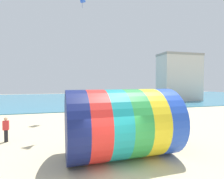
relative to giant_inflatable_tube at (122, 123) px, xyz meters
name	(u,v)px	position (x,y,z in m)	size (l,w,h in m)	color
sea	(75,99)	(-0.89, 35.05, -1.76)	(120.00, 40.00, 0.10)	teal
giant_inflatable_tube	(122,123)	(0.00, 0.00, 0.00)	(5.93, 3.86, 3.61)	navy
kite_handler	(179,129)	(4.32, 1.18, -0.94)	(0.27, 0.39, 1.70)	#383D56
bystander_near_water	(6,129)	(-6.79, 4.13, -0.95)	(0.38, 0.25, 1.67)	black
promenade_building	(179,77)	(21.03, 24.69, 3.33)	(9.07, 4.58, 10.25)	beige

